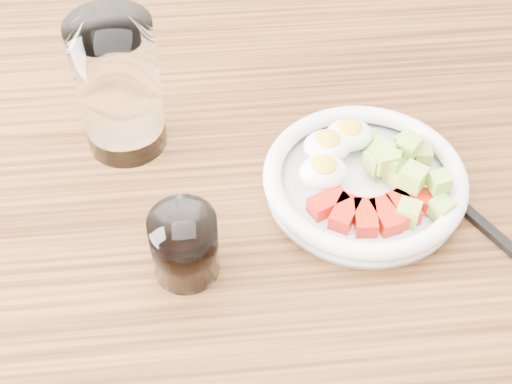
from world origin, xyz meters
TOP-DOWN VIEW (x-y plane):
  - dining_table at (0.00, 0.00)m, footprint 1.50×0.90m
  - bowl at (0.11, 0.03)m, footprint 0.22×0.22m
  - fork at (0.24, -0.07)m, footprint 0.10×0.16m
  - water_glass at (-0.15, 0.13)m, footprint 0.09×0.09m
  - coffee_glass at (-0.09, -0.06)m, footprint 0.07×0.07m

SIDE VIEW (x-z plane):
  - dining_table at x=0.00m, z-range 0.28..1.05m
  - fork at x=0.24m, z-range 0.77..0.78m
  - bowl at x=0.11m, z-range 0.76..0.82m
  - coffee_glass at x=-0.09m, z-range 0.77..0.85m
  - water_glass at x=-0.15m, z-range 0.77..0.93m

